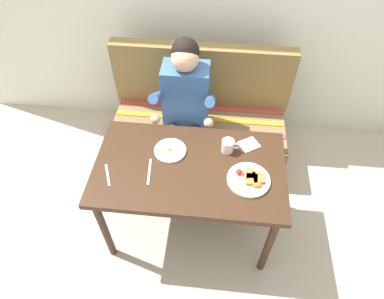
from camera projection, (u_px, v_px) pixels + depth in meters
name	position (u px, v px, depth m)	size (l,w,h in m)	color
ground_plane	(190.00, 224.00, 2.64)	(8.00, 8.00, 0.00)	#B8AC98
table	(190.00, 174.00, 2.16)	(1.20, 0.70, 0.73)	#372213
couch	(199.00, 126.00, 2.90)	(1.44, 0.56, 1.00)	brown
person	(185.00, 102.00, 2.48)	(0.45, 0.61, 1.21)	#3A639D
plate_breakfast	(249.00, 179.00, 2.01)	(0.26, 0.26, 0.05)	white
plate_eggs	(170.00, 150.00, 2.17)	(0.21, 0.21, 0.04)	white
coffee_mug	(228.00, 146.00, 2.15)	(0.12, 0.08, 0.09)	white
napkin	(249.00, 144.00, 2.21)	(0.12, 0.10, 0.01)	silver
fork	(108.00, 175.00, 2.05)	(0.01, 0.17, 0.01)	silver
knife	(149.00, 172.00, 2.06)	(0.01, 0.20, 0.01)	silver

